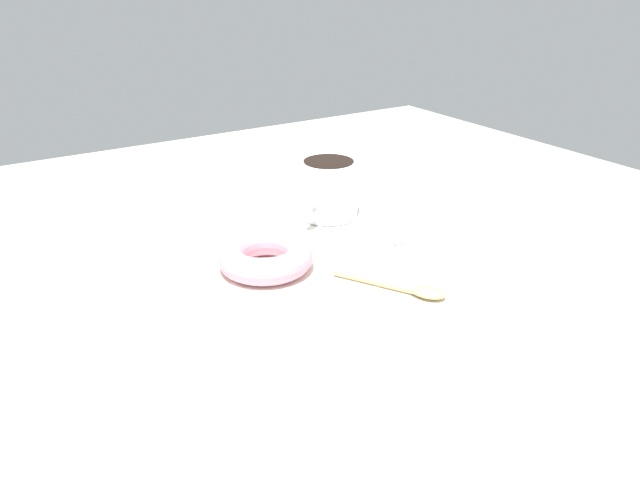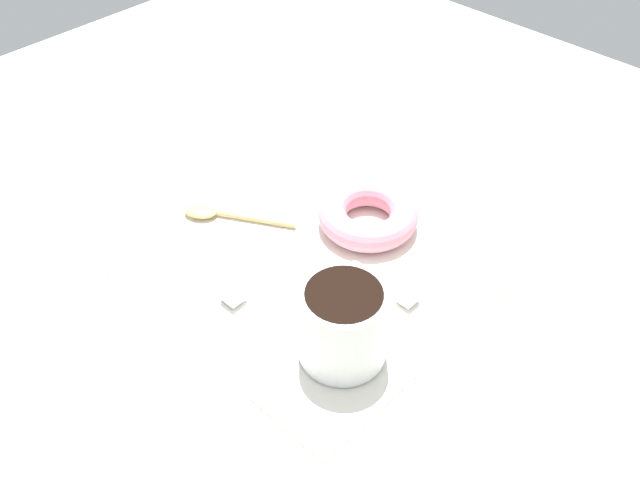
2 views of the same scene
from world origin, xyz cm
name	(u,v)px [view 2 (image 2 of 2)]	position (x,y,z in cm)	size (l,w,h in cm)	color
ground_plane	(295,258)	(0.00, 0.00, -1.00)	(120.00, 120.00, 2.00)	beige
napkin	(320,256)	(2.48, 1.08, 0.15)	(32.60, 32.60, 0.30)	white
coffee_cup	(344,321)	(12.33, -6.37, 4.15)	(7.77, 9.79, 7.43)	white
donut	(368,215)	(2.97, 7.79, 1.78)	(10.37, 10.37, 2.95)	pink
spoon	(214,213)	(-9.80, -2.39, 0.70)	(11.22, 7.27, 0.90)	#D8B772
sugar_cube	(233,293)	(0.85, -8.95, 1.18)	(1.76, 1.76, 1.76)	white
sugar_cube_extra	(408,294)	(12.71, 2.19, 1.14)	(1.67, 1.67, 1.67)	white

